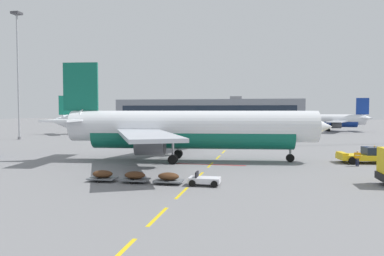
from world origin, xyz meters
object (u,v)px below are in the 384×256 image
airliner_mid_left (108,121)px  pushback_tug (367,155)px  apron_light_mast_near (18,61)px  airliner_far_center (324,120)px  airliner_foreground (187,129)px  ground_crew_worker (357,157)px  baggage_train (152,177)px

airliner_mid_left → pushback_tug: bearing=-41.1°
apron_light_mast_near → airliner_far_center: bearing=33.8°
airliner_mid_left → airliner_far_center: 62.90m
airliner_far_center → pushback_tug: bearing=-94.2°
airliner_foreground → airliner_mid_left: 59.47m
airliner_mid_left → airliner_far_center: bearing=20.2°
pushback_tug → airliner_mid_left: 71.76m
apron_light_mast_near → pushback_tug: bearing=-19.9°
pushback_tug → airliner_far_center: (5.01, 68.86, 2.28)m
airliner_foreground → ground_crew_worker: airliner_foreground is taller
pushback_tug → airliner_mid_left: size_ratio=0.25×
airliner_mid_left → apron_light_mast_near: apron_light_mast_near is taller
airliner_far_center → ground_crew_worker: bearing=-95.4°
ground_crew_worker → airliner_mid_left: bearing=136.3°
ground_crew_worker → apron_light_mast_near: bearing=157.2°
baggage_train → airliner_foreground: bearing=89.8°
ground_crew_worker → airliner_far_center: bearing=84.6°
pushback_tug → ground_crew_worker: pushback_tug is taller
airliner_foreground → apron_light_mast_near: 50.83m
airliner_far_center → baggage_train: airliner_far_center is taller
airliner_mid_left → baggage_train: 71.80m
airliner_foreground → ground_crew_worker: 19.78m
pushback_tug → apron_light_mast_near: (-63.41, 23.00, 15.65)m
airliner_far_center → baggage_train: size_ratio=2.40×
pushback_tug → ground_crew_worker: bearing=-120.6°
pushback_tug → apron_light_mast_near: apron_light_mast_near is taller
airliner_foreground → airliner_mid_left: size_ratio=1.40×
airliner_far_center → baggage_train: 89.55m
airliner_foreground → pushback_tug: airliner_foreground is taller
airliner_far_center → apron_light_mast_near: (-68.42, -45.86, 13.38)m
airliner_foreground → airliner_mid_left: bearing=123.4°
baggage_train → ground_crew_worker: bearing=35.1°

